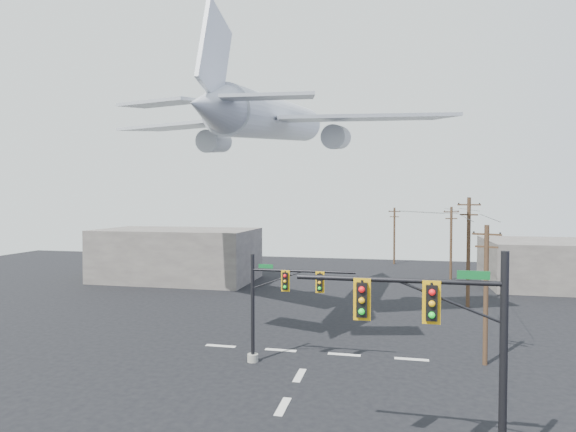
% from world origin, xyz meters
% --- Properties ---
extents(lane_markings, '(14.00, 21.20, 0.01)m').
position_xyz_m(lane_markings, '(0.00, 5.33, 0.01)').
color(lane_markings, beige).
rests_on(lane_markings, ground).
extents(signal_mast_near, '(7.47, 0.86, 7.79)m').
position_xyz_m(signal_mast_near, '(7.02, -0.02, 4.18)').
color(signal_mast_near, gray).
rests_on(signal_mast_near, ground).
extents(signal_mast_far, '(6.29, 0.70, 6.33)m').
position_xyz_m(signal_mast_far, '(-1.80, 9.53, 3.41)').
color(signal_mast_far, gray).
rests_on(signal_mast_far, ground).
extents(utility_pole_a, '(1.51, 0.76, 8.05)m').
position_xyz_m(utility_pole_a, '(10.08, 11.94, 4.21)').
color(utility_pole_a, '#4B3220').
rests_on(utility_pole_a, ground).
extents(utility_pole_b, '(1.88, 0.82, 9.69)m').
position_xyz_m(utility_pole_b, '(11.32, 27.36, 5.07)').
color(utility_pole_b, '#4B3220').
rests_on(utility_pole_b, ground).
extents(utility_pole_c, '(1.76, 0.38, 8.62)m').
position_xyz_m(utility_pole_c, '(11.47, 42.02, 4.51)').
color(utility_pole_c, '#4B3220').
rests_on(utility_pole_c, ground).
extents(utility_pole_d, '(1.72, 0.29, 8.28)m').
position_xyz_m(utility_pole_d, '(4.95, 54.92, 4.34)').
color(utility_pole_d, '#4B3220').
rests_on(utility_pole_d, ground).
extents(power_lines, '(8.09, 42.98, 0.69)m').
position_xyz_m(power_lines, '(10.12, 33.94, 8.18)').
color(power_lines, black).
extents(airliner, '(27.97, 29.42, 7.66)m').
position_xyz_m(airliner, '(-4.38, 19.83, 15.77)').
color(airliner, '#AAB0B6').
extents(building_left, '(18.00, 10.00, 6.00)m').
position_xyz_m(building_left, '(-20.00, 35.00, 3.00)').
color(building_left, slate).
rests_on(building_left, ground).
extents(building_right, '(14.00, 12.00, 5.00)m').
position_xyz_m(building_right, '(22.00, 40.00, 2.50)').
color(building_right, slate).
rests_on(building_right, ground).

